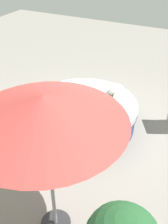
{
  "coord_description": "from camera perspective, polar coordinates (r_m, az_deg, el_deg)",
  "views": [
    {
      "loc": [
        4.21,
        2.1,
        3.59
      ],
      "look_at": [
        0.0,
        0.0,
        0.35
      ],
      "focal_mm": 41.87,
      "sensor_mm": 36.0,
      "label": 1
    }
  ],
  "objects": [
    {
      "name": "throw_pillow_4",
      "position": [
        5.91,
        7.03,
        4.89
      ],
      "size": [
        0.41,
        0.34,
        0.21
      ],
      "primitive_type": "ellipsoid",
      "color": "beige",
      "rests_on": "round_bed"
    },
    {
      "name": "throw_pillow_2",
      "position": [
        5.38,
        7.59,
        1.44
      ],
      "size": [
        0.5,
        0.32,
        0.18
      ],
      "primitive_type": "ellipsoid",
      "color": "silver",
      "rests_on": "round_bed"
    },
    {
      "name": "patio_umbrella",
      "position": [
        2.75,
        -8.69,
        0.09
      ],
      "size": [
        1.83,
        1.83,
        2.25
      ],
      "color": "#262628",
      "rests_on": "ground_plane"
    },
    {
      "name": "throw_pillow_1",
      "position": [
        5.12,
        6.78,
        -0.5
      ],
      "size": [
        0.56,
        0.36,
        0.17
      ],
      "primitive_type": "ellipsoid",
      "color": "silver",
      "rests_on": "round_bed"
    },
    {
      "name": "round_bed",
      "position": [
        5.74,
        0.0,
        -0.43
      ],
      "size": [
        2.3,
        2.3,
        0.59
      ],
      "color": "navy",
      "rests_on": "ground_plane"
    },
    {
      "name": "side_table",
      "position": [
        5.73,
        -17.56,
        -2.97
      ],
      "size": [
        0.39,
        0.39,
        0.51
      ],
      "primitive_type": "cylinder",
      "color": "#B7B7BC",
      "rests_on": "ground_plane"
    },
    {
      "name": "ground_plane",
      "position": [
        5.92,
        0.0,
        -2.81
      ],
      "size": [
        16.0,
        16.0,
        0.0
      ],
      "primitive_type": "plane",
      "color": "gray"
    },
    {
      "name": "throw_pillow_3",
      "position": [
        5.64,
        8.08,
        3.22
      ],
      "size": [
        0.51,
        0.33,
        0.2
      ],
      "primitive_type": "ellipsoid",
      "color": "beige",
      "rests_on": "round_bed"
    },
    {
      "name": "throw_pillow_0",
      "position": [
        4.94,
        3.95,
        -1.96
      ],
      "size": [
        0.41,
        0.36,
        0.15
      ],
      "primitive_type": "ellipsoid",
      "color": "white",
      "rests_on": "round_bed"
    }
  ]
}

